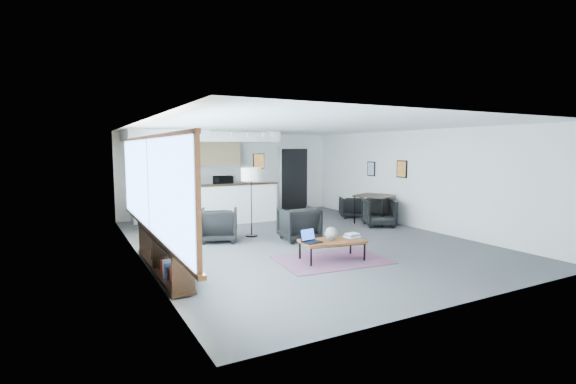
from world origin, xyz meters
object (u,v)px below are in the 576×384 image
dining_table (375,197)px  ceramic_pot (331,234)px  dining_chair_near (379,214)px  dining_chair_far (352,208)px  laptop (310,238)px  microwave (223,180)px  book_stack (352,235)px  armchair_left (219,223)px  floor_lamp (251,177)px  armchair_right (299,222)px  coffee_table (332,242)px

dining_table → ceramic_pot: bearing=-140.9°
dining_chair_near → dining_chair_far: dining_chair_near is taller
laptop → ceramic_pot: bearing=-16.9°
dining_chair_near → microwave: microwave is taller
book_stack → microwave: (-0.56, 5.91, 0.70)m
armchair_left → floor_lamp: (0.87, 0.14, 1.02)m
dining_table → book_stack: bearing=-136.4°
floor_lamp → ceramic_pot: bearing=-79.9°
ceramic_pot → dining_chair_far: 5.04m
ceramic_pot → floor_lamp: floor_lamp is taller
book_stack → floor_lamp: 3.04m
armchair_left → floor_lamp: floor_lamp is taller
dining_chair_near → laptop: bearing=-123.4°
ceramic_pot → dining_chair_far: ceramic_pot is taller
ceramic_pot → armchair_left: size_ratio=0.30×
armchair_right → dining_table: bearing=-157.0°
laptop → microwave: (0.39, 5.87, 0.67)m
ceramic_pot → dining_table: (3.32, 2.70, 0.22)m
floor_lamp → dining_table: (3.80, -0.00, -0.71)m
coffee_table → armchair_right: size_ratio=1.50×
floor_lamp → dining_chair_far: floor_lamp is taller
armchair_right → microwave: bearing=-78.4°
armchair_right → dining_chair_far: 3.60m
armchair_right → dining_chair_far: armchair_right is taller
book_stack → floor_lamp: size_ratio=0.18×
armchair_left → book_stack: bearing=147.9°
dining_chair_near → dining_chair_far: 1.55m
coffee_table → dining_chair_far: bearing=57.1°
dining_table → dining_chair_near: bearing=-117.1°
ceramic_pot → armchair_left: bearing=117.7°
laptop → dining_table: (3.77, 2.65, 0.28)m
coffee_table → floor_lamp: bearing=108.3°
book_stack → armchair_left: armchair_left is taller
coffee_table → armchair_right: armchair_right is taller
armchair_left → dining_table: (4.67, 0.13, 0.32)m
dining_table → microwave: 4.69m
microwave → coffee_table: bearing=-79.4°
book_stack → floor_lamp: bearing=109.9°
coffee_table → dining_chair_far: dining_chair_far is taller
coffee_table → dining_chair_far: size_ratio=2.11×
ceramic_pot → floor_lamp: 2.90m
armchair_left → armchair_right: size_ratio=0.99×
dining_chair_far → armchair_right: bearing=58.2°
dining_chair_far → laptop: bearing=69.5°
ceramic_pot → coffee_table: bearing=-73.7°
ceramic_pot → dining_chair_far: size_ratio=0.42×
armchair_left → dining_table: size_ratio=0.66×
dining_table → armchair_right: bearing=-163.3°
armchair_right → microwave: size_ratio=1.42×
laptop → armchair_right: bearing=55.5°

